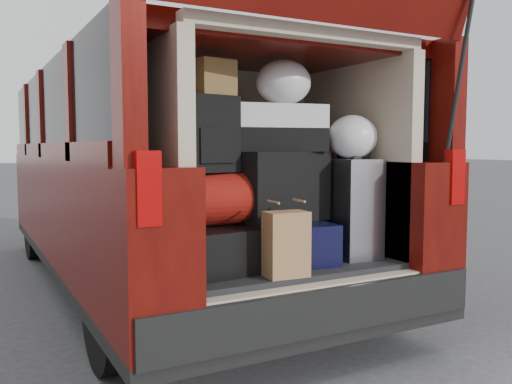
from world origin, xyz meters
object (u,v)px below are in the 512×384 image
Objects in this scene: black_hardshell at (212,246)px; red_duffel at (216,199)px; backpack at (210,134)px; silver_roller at (349,208)px; black_soft_case at (277,186)px; navy_hardshell at (286,241)px; twotone_duffel at (271,128)px; kraft_bag at (286,244)px.

red_duffel is (0.02, -0.02, 0.25)m from black_hardshell.
backpack is (-0.01, -0.01, 0.59)m from black_hardshell.
silver_roller is 0.46m from black_soft_case.
black_hardshell is 1.33× the size of red_duffel.
twotone_duffel is at bearing 121.14° from navy_hardshell.
backpack is at bearing -161.05° from twotone_duffel.
black_hardshell is at bearing 129.39° from kraft_bag.
navy_hardshell is 0.49m from red_duffel.
navy_hardshell is 0.90× the size of silver_roller.
black_soft_case reaches higher than navy_hardshell.
silver_roller is (0.83, -0.08, 0.17)m from black_hardshell.
twotone_duffel reaches higher than black_soft_case.
silver_roller is at bearing -7.69° from twotone_duffel.
silver_roller is 1.05× the size of black_soft_case.
backpack is (-0.44, 0.03, 0.59)m from navy_hardshell.
black_soft_case is at bearing 6.20° from red_duffel.
twotone_duffel is (0.40, 0.06, 0.04)m from backpack.
kraft_bag is at bearing -55.32° from red_duffel.
kraft_bag is 0.45m from red_duffel.
backpack reaches higher than navy_hardshell.
black_hardshell is at bearing 35.16° from backpack.
kraft_bag is at bearing -61.03° from black_hardshell.
silver_roller is 1.33× the size of red_duffel.
kraft_bag is 0.82× the size of backpack.
black_hardshell is 0.43m from kraft_bag.
backpack is at bearing -177.89° from navy_hardshell.
navy_hardshell is 0.31m from black_soft_case.
black_hardshell is 0.85m from silver_roller.
twotone_duffel is at bearing 74.66° from kraft_bag.
backpack reaches higher than red_duffel.
backpack is at bearing 173.50° from black_soft_case.
red_duffel is at bearing -158.98° from twotone_duffel.
black_soft_case reaches higher than red_duffel.
silver_roller is 1.76× the size of kraft_bag.
twotone_duffel is at bearing 11.52° from red_duffel.
black_hardshell is at bearing 177.47° from silver_roller.
backpack is at bearing -140.59° from black_hardshell.
twotone_duffel is (-0.02, 0.03, 0.32)m from black_soft_case.
kraft_bag is at bearing -100.03° from twotone_duffel.
black_soft_case reaches higher than kraft_bag.
navy_hardshell is 0.74m from backpack.
black_hardshell is at bearing -179.42° from navy_hardshell.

